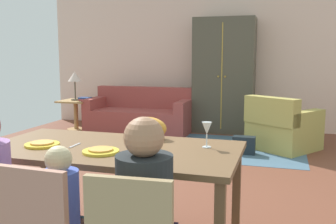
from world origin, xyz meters
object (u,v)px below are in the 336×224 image
at_px(dining_table, 112,156).
at_px(armoire, 224,76).
at_px(table_lamp, 75,78).
at_px(handbag, 244,145).
at_px(armchair, 282,129).
at_px(plate_near_man, 42,145).
at_px(couch, 140,115).
at_px(plate_near_child, 101,151).
at_px(cat, 149,127).
at_px(book_upper, 85,98).
at_px(book_lower, 86,100).
at_px(wine_glass, 207,129).
at_px(side_table, 76,111).

bearing_deg(dining_table, armoire, 88.57).
relative_size(armoire, table_lamp, 3.89).
relative_size(table_lamp, handbag, 1.69).
bearing_deg(armchair, plate_near_man, -115.01).
bearing_deg(couch, plate_near_child, -72.34).
bearing_deg(cat, armchair, 84.63).
bearing_deg(plate_near_man, book_upper, 115.05).
relative_size(dining_table, book_lower, 8.34).
bearing_deg(book_upper, wine_glass, -51.02).
bearing_deg(side_table, plate_near_man, -62.69).
bearing_deg(side_table, handbag, -15.42).
bearing_deg(plate_near_child, book_upper, 120.18).
xyz_separation_m(plate_near_man, plate_near_child, (0.50, -0.06, 0.00)).
bearing_deg(book_lower, plate_near_man, -65.24).
bearing_deg(wine_glass, table_lamp, 130.94).
relative_size(book_lower, book_upper, 1.00).
distance_m(armchair, book_lower, 3.60).
distance_m(plate_near_child, book_lower, 4.77).
xyz_separation_m(plate_near_child, side_table, (-2.60, 4.12, -0.39)).
height_order(book_lower, book_upper, book_upper).
bearing_deg(handbag, plate_near_man, -110.26).
relative_size(wine_glass, book_upper, 0.85).
height_order(plate_near_man, couch, couch).
xyz_separation_m(side_table, table_lamp, (-0.00, 0.00, 0.63)).
xyz_separation_m(cat, couch, (-1.54, 3.83, -0.54)).
distance_m(cat, armoire, 4.26).
bearing_deg(table_lamp, plate_near_man, -62.69).
relative_size(plate_near_man, armchair, 0.21).
distance_m(plate_near_man, table_lamp, 4.57).
relative_size(couch, book_lower, 8.77).
xyz_separation_m(dining_table, book_lower, (-2.38, 3.95, -0.10)).
xyz_separation_m(plate_near_man, table_lamp, (-2.10, 4.06, 0.24)).
relative_size(plate_near_child, couch, 0.13).
bearing_deg(side_table, plate_near_child, -57.73).
xyz_separation_m(couch, book_upper, (-1.04, -0.20, 0.32)).
bearing_deg(wine_glass, handbag, 89.98).
relative_size(dining_table, plate_near_child, 7.34).
relative_size(armoire, side_table, 3.62).
distance_m(wine_glass, side_table, 5.00).
relative_size(cat, couch, 0.17).
relative_size(cat, table_lamp, 0.59).
bearing_deg(armchair, dining_table, -108.68).
height_order(wine_glass, armchair, wine_glass).
bearing_deg(wine_glass, book_lower, 128.90).
bearing_deg(side_table, cat, -52.38).
distance_m(wine_glass, cat, 0.55).
relative_size(plate_near_child, side_table, 0.43).
height_order(dining_table, armoire, armoire).
height_order(cat, couch, cat).
height_order(cat, armchair, cat).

